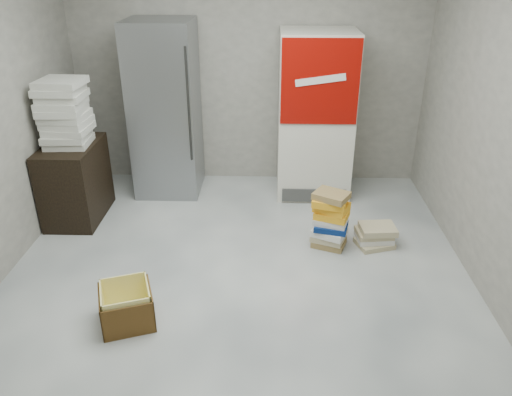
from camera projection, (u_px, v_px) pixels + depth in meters
The scene contains 9 objects.
ground at pixel (235, 302), 3.98m from camera, with size 5.00×5.00×0.00m, color silver.
room_shell at pixel (230, 77), 3.18m from camera, with size 4.04×5.04×2.82m.
steel_fridge at pixel (165, 110), 5.49m from camera, with size 0.70×0.72×1.90m.
coke_cooler at pixel (315, 115), 5.46m from camera, with size 0.80×0.73×1.80m.
wood_shelf at pixel (75, 182), 5.11m from camera, with size 0.50×0.80×0.80m, color black.
supply_box_stack at pixel (64, 113), 4.79m from camera, with size 0.45×0.45×0.65m.
phonebook_stack_main at pixel (330, 219), 4.63m from camera, with size 0.38×0.37×0.56m.
phonebook_stack_side at pixel (375, 235), 4.72m from camera, with size 0.39×0.35×0.21m.
cardboard_box at pixel (127, 308), 3.72m from camera, with size 0.48×0.48×0.31m.
Camera 1 is at (0.27, -3.19, 2.51)m, focal length 35.00 mm.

